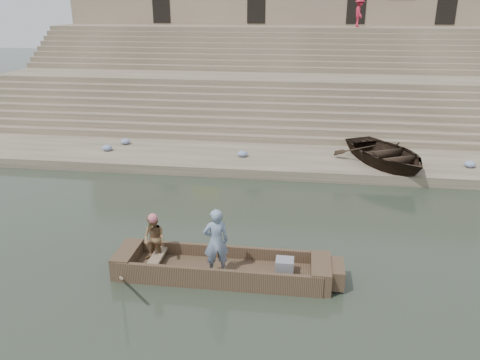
% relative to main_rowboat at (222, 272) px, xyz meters
% --- Properties ---
extents(ground, '(120.00, 120.00, 0.00)m').
position_rel_main_rowboat_xyz_m(ground, '(0.15, 1.37, -0.11)').
color(ground, '#283124').
rests_on(ground, ground).
extents(lower_landing, '(32.00, 4.00, 0.40)m').
position_rel_main_rowboat_xyz_m(lower_landing, '(0.15, 9.37, 0.09)').
color(lower_landing, gray).
rests_on(lower_landing, ground).
extents(mid_landing, '(32.00, 3.00, 2.80)m').
position_rel_main_rowboat_xyz_m(mid_landing, '(0.15, 16.87, 1.29)').
color(mid_landing, gray).
rests_on(mid_landing, ground).
extents(upper_landing, '(32.00, 3.00, 5.20)m').
position_rel_main_rowboat_xyz_m(upper_landing, '(0.15, 23.87, 2.49)').
color(upper_landing, gray).
rests_on(upper_landing, ground).
extents(ghat_steps, '(32.00, 11.00, 5.20)m').
position_rel_main_rowboat_xyz_m(ghat_steps, '(0.15, 18.56, 1.69)').
color(ghat_steps, gray).
rests_on(ghat_steps, ground).
extents(building_wall, '(32.00, 5.07, 11.20)m').
position_rel_main_rowboat_xyz_m(building_wall, '(0.15, 27.86, 5.49)').
color(building_wall, gray).
rests_on(building_wall, ground).
extents(main_rowboat, '(5.00, 1.30, 0.22)m').
position_rel_main_rowboat_xyz_m(main_rowboat, '(0.00, 0.00, 0.00)').
color(main_rowboat, brown).
rests_on(main_rowboat, ground).
extents(rowboat_trim, '(6.04, 2.63, 1.99)m').
position_rel_main_rowboat_xyz_m(rowboat_trim, '(0.21, -0.01, 0.20)').
color(rowboat_trim, brown).
rests_on(rowboat_trim, ground).
extents(standing_man, '(0.75, 0.61, 1.77)m').
position_rel_main_rowboat_xyz_m(standing_man, '(-0.10, -0.19, 0.99)').
color(standing_man, navy).
rests_on(standing_man, main_rowboat).
extents(rowing_man, '(0.78, 0.70, 1.32)m').
position_rel_main_rowboat_xyz_m(rowing_man, '(-1.82, 0.14, 0.77)').
color(rowing_man, '#287A3C').
rests_on(rowing_man, main_rowboat).
extents(television, '(0.46, 0.42, 0.40)m').
position_rel_main_rowboat_xyz_m(television, '(1.62, 0.00, 0.31)').
color(television, gray).
rests_on(television, main_rowboat).
extents(beached_rowboat, '(4.90, 5.46, 0.93)m').
position_rel_main_rowboat_xyz_m(beached_rowboat, '(5.36, 8.85, 0.75)').
color(beached_rowboat, '#2D2116').
rests_on(beached_rowboat, lower_landing).
extents(pedestrian, '(0.75, 1.21, 1.81)m').
position_rel_main_rowboat_xyz_m(pedestrian, '(5.15, 22.97, 6.00)').
color(pedestrian, '#AF1D36').
rests_on(pedestrian, upper_landing).
extents(cloth_bundles, '(16.07, 2.47, 0.26)m').
position_rel_main_rowboat_xyz_m(cloth_bundles, '(0.01, 9.14, 0.42)').
color(cloth_bundles, '#3F5999').
rests_on(cloth_bundles, lower_landing).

